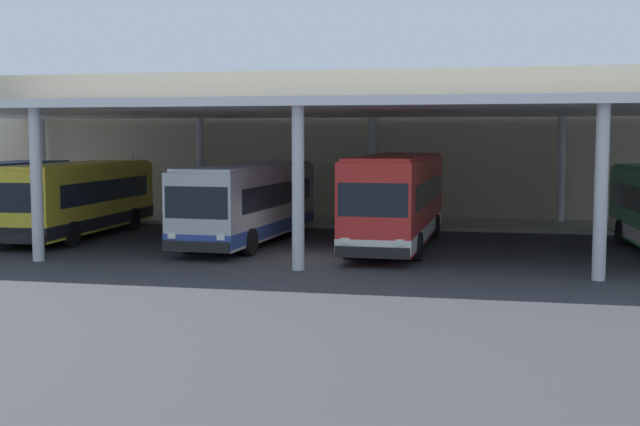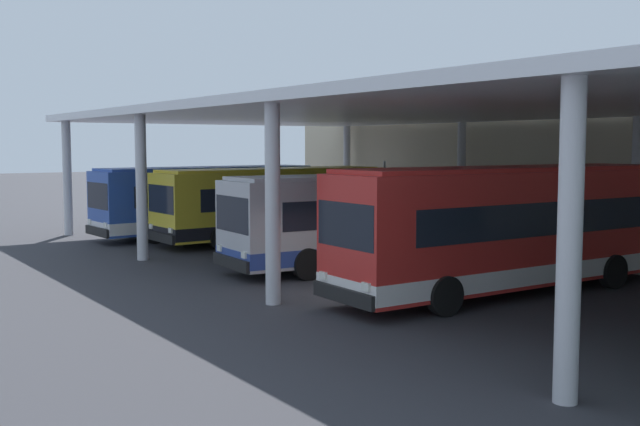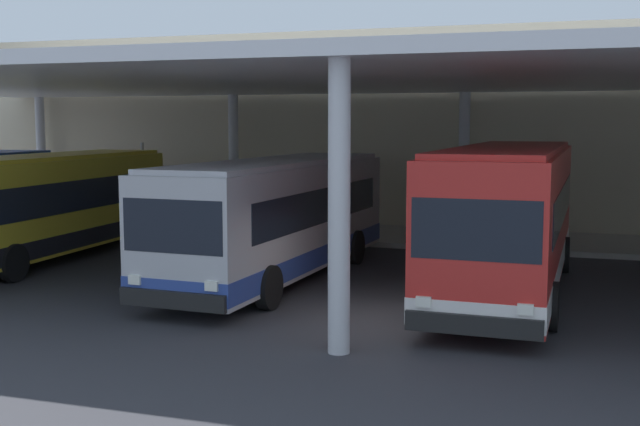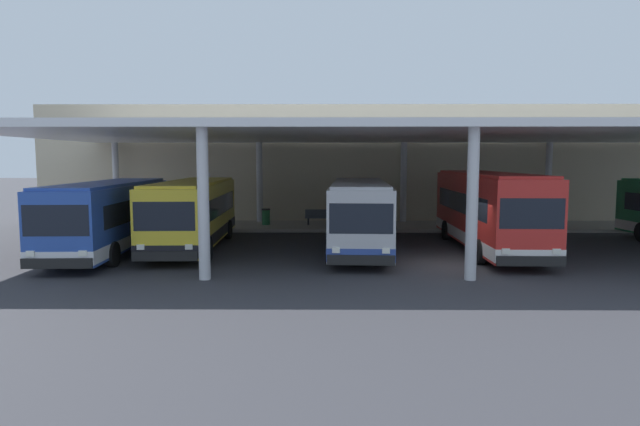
# 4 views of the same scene
# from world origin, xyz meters

# --- Properties ---
(ground_plane) EXTENTS (200.00, 200.00, 0.00)m
(ground_plane) POSITION_xyz_m (0.00, 0.00, 0.00)
(ground_plane) COLOR #333338
(platform_kerb) EXTENTS (42.00, 4.50, 0.18)m
(platform_kerb) POSITION_xyz_m (0.00, 11.75, 0.09)
(platform_kerb) COLOR #A39E93
(platform_kerb) RESTS_ON ground
(station_building_facade) EXTENTS (48.00, 1.60, 7.73)m
(station_building_facade) POSITION_xyz_m (0.00, 15.00, 3.87)
(station_building_facade) COLOR #C1B293
(station_building_facade) RESTS_ON ground
(canopy_shelter) EXTENTS (40.00, 17.00, 5.55)m
(canopy_shelter) POSITION_xyz_m (0.00, 5.50, 5.29)
(canopy_shelter) COLOR silver
(canopy_shelter) RESTS_ON ground
(bus_second_bay) EXTENTS (2.98, 10.61, 3.17)m
(bus_second_bay) POSITION_xyz_m (-11.26, 4.18, 1.66)
(bus_second_bay) COLOR yellow
(bus_second_bay) RESTS_ON ground
(bus_middle_bay) EXTENTS (3.09, 10.64, 3.17)m
(bus_middle_bay) POSITION_xyz_m (-3.49, 3.47, 1.66)
(bus_middle_bay) COLOR #B7B7BC
(bus_middle_bay) RESTS_ON ground
(bus_far_bay) EXTENTS (2.89, 11.38, 3.57)m
(bus_far_bay) POSITION_xyz_m (2.43, 3.74, 1.84)
(bus_far_bay) COLOR red
(bus_far_bay) RESTS_ON ground
(bench_waiting) EXTENTS (1.80, 0.45, 0.92)m
(bench_waiting) POSITION_xyz_m (-5.36, 11.82, 0.66)
(bench_waiting) COLOR #4C515B
(bench_waiting) RESTS_ON platform_kerb
(trash_bin) EXTENTS (0.52, 0.52, 0.98)m
(trash_bin) POSITION_xyz_m (-8.66, 11.75, 0.68)
(trash_bin) COLOR #236638
(trash_bin) RESTS_ON platform_kerb
(banner_sign) EXTENTS (0.70, 0.12, 3.20)m
(banner_sign) POSITION_xyz_m (-11.93, 10.94, 1.98)
(banner_sign) COLOR #B2B2B7
(banner_sign) RESTS_ON platform_kerb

